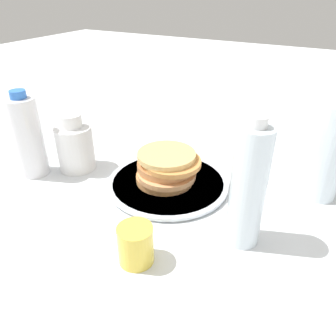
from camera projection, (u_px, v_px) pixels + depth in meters
The scene contains 8 objects.
ground_plane at pixel (170, 179), 0.79m from camera, with size 4.00×4.00×0.00m, color white.
plate at pixel (168, 183), 0.76m from camera, with size 0.28×0.28×0.01m.
pancake_stack at pixel (167, 168), 0.75m from camera, with size 0.15×0.15×0.07m.
juice_glass at pixel (136, 244), 0.55m from camera, with size 0.06×0.06×0.07m.
cream_jug at pixel (75, 146), 0.81m from camera, with size 0.09×0.09×0.14m.
water_bottle_near at pixel (28, 137), 0.77m from camera, with size 0.07×0.07×0.21m.
water_bottle_mid at pixel (329, 152), 0.68m from camera, with size 0.07×0.07×0.23m.
water_bottle_far at pixel (248, 187), 0.55m from camera, with size 0.06×0.06×0.24m.
Camera 1 is at (-0.32, 0.59, 0.42)m, focal length 35.00 mm.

